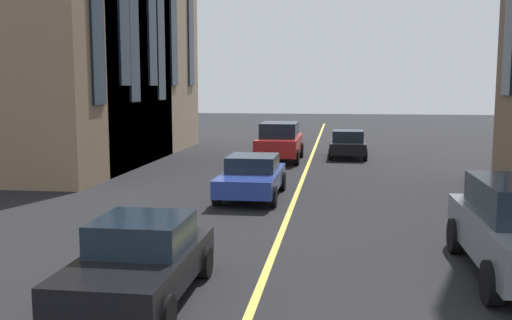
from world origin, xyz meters
TOP-DOWN VIEW (x-y plane):
  - lane_centre_line at (20.00, 0.00)m, footprint 80.00×0.16m
  - car_black_mid at (12.71, 1.96)m, footprint 3.90×1.89m
  - car_red_parked_a at (31.58, 1.48)m, footprint 4.70×2.14m
  - car_blue_near at (22.11, 1.43)m, footprint 4.40×1.95m
  - car_black_parked_b at (33.39, -1.85)m, footprint 3.90×1.89m

SIDE VIEW (x-z plane):
  - lane_centre_line at x=20.00m, z-range 0.00..0.01m
  - car_black_mid at x=12.71m, z-range 0.00..1.40m
  - car_black_parked_b at x=33.39m, z-range 0.00..1.40m
  - car_blue_near at x=22.11m, z-range 0.02..1.39m
  - car_red_parked_a at x=31.58m, z-range 0.03..1.91m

